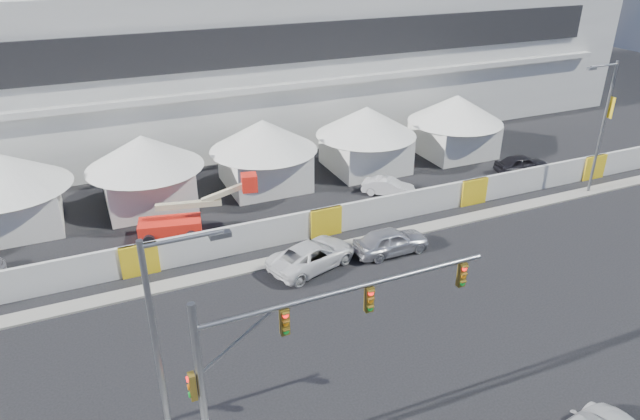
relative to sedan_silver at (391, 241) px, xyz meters
name	(u,v)px	position (x,y,z in m)	size (l,w,h in m)	color
ground	(336,412)	(-8.82, -10.69, -0.83)	(160.00, 160.00, 0.00)	black
far_curb	(511,209)	(11.18, 1.81, -0.77)	(80.00, 1.20, 0.12)	gray
stadium	(240,29)	(-0.11, 30.82, 8.62)	(80.00, 24.80, 21.98)	silver
tent_row	(207,156)	(-8.32, 13.31, 2.31)	(53.40, 8.40, 5.40)	white
hoarding_fence	(325,221)	(-2.82, 3.81, 0.17)	(70.00, 0.25, 2.00)	silver
scaffold_tower	(558,46)	(37.18, 25.31, 5.17)	(4.40, 4.40, 12.00)	#595B60
sedan_silver	(391,241)	(0.00, 0.00, 0.00)	(4.89, 1.97, 1.67)	silver
pickup_curb	(312,255)	(-5.18, 0.46, -0.04)	(5.70, 2.63, 1.58)	silver
lot_car_a	(388,187)	(4.28, 7.75, -0.18)	(3.97, 1.39, 1.31)	silver
lot_car_b	(522,164)	(16.73, 7.06, -0.05)	(4.58, 1.84, 1.56)	black
traffic_mast	(268,368)	(-12.11, -11.86, 3.73)	(11.55, 0.76, 7.85)	gray
streetlight_median	(166,355)	(-15.40, -11.49, 5.16)	(2.81, 0.28, 10.17)	slate
streetlight_curb	(602,120)	(18.55, 1.81, 5.05)	(3.00, 0.68, 10.14)	slate
boom_lift	(181,220)	(-11.57, 7.69, 0.25)	(8.13, 2.59, 4.03)	red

